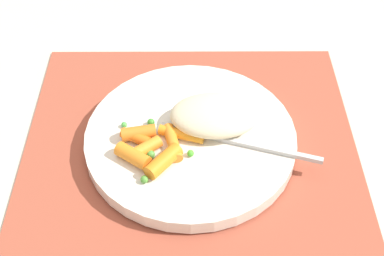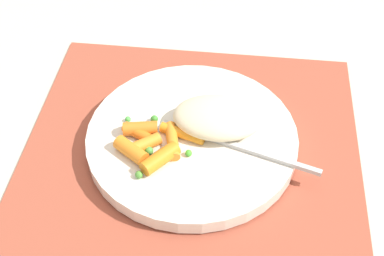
{
  "view_description": "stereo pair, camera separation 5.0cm",
  "coord_description": "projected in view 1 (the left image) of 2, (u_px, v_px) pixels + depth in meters",
  "views": [
    {
      "loc": [
        0.0,
        0.42,
        0.49
      ],
      "look_at": [
        0.0,
        0.0,
        0.03
      ],
      "focal_mm": 48.76,
      "sensor_mm": 36.0,
      "label": 1
    },
    {
      "loc": [
        -0.05,
        0.42,
        0.49
      ],
      "look_at": [
        0.0,
        0.0,
        0.03
      ],
      "focal_mm": 48.76,
      "sensor_mm": 36.0,
      "label": 2
    }
  ],
  "objects": [
    {
      "name": "fork",
      "position": [
        223.0,
        139.0,
        0.62
      ],
      "size": [
        0.19,
        0.07,
        0.01
      ],
      "color": "#BDBDBD",
      "rests_on": "plate"
    },
    {
      "name": "ground_plane",
      "position": [
        192.0,
        147.0,
        0.64
      ],
      "size": [
        2.4,
        2.4,
        0.0
      ],
      "primitive_type": "plane",
      "color": "beige"
    },
    {
      "name": "placemat",
      "position": [
        192.0,
        146.0,
        0.64
      ],
      "size": [
        0.41,
        0.37,
        0.01
      ],
      "primitive_type": "cube",
      "color": "#9E4733",
      "rests_on": "ground_plane"
    },
    {
      "name": "plate",
      "position": [
        192.0,
        139.0,
        0.63
      ],
      "size": [
        0.25,
        0.25,
        0.02
      ],
      "primitive_type": "cylinder",
      "color": "silver",
      "rests_on": "placemat"
    },
    {
      "name": "carrot_portion",
      "position": [
        155.0,
        146.0,
        0.6
      ],
      "size": [
        0.1,
        0.08,
        0.02
      ],
      "color": "orange",
      "rests_on": "plate"
    },
    {
      "name": "pea_scatter",
      "position": [
        160.0,
        143.0,
        0.61
      ],
      "size": [
        0.1,
        0.1,
        0.01
      ],
      "color": "#49963A",
      "rests_on": "plate"
    },
    {
      "name": "rice_mound",
      "position": [
        216.0,
        115.0,
        0.62
      ],
      "size": [
        0.11,
        0.07,
        0.03
      ],
      "primitive_type": "ellipsoid",
      "color": "beige",
      "rests_on": "plate"
    }
  ]
}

